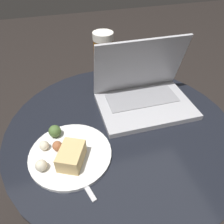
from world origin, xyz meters
TOP-DOWN VIEW (x-y plane):
  - ground_plane at (0.00, 0.00)m, footprint 6.00×6.00m
  - table at (0.00, 0.00)m, footprint 0.73×0.73m
  - laptop at (0.11, 0.09)m, footprint 0.32×0.23m
  - beer_glass at (0.01, 0.23)m, footprint 0.07×0.07m
  - snack_plate at (-0.18, -0.07)m, footprint 0.23×0.23m
  - fork at (-0.17, -0.12)m, footprint 0.06×0.17m

SIDE VIEW (x-z plane):
  - ground_plane at x=0.00m, z-range 0.00..0.00m
  - table at x=0.00m, z-range 0.11..0.64m
  - fork at x=-0.17m, z-range 0.53..0.53m
  - snack_plate at x=-0.18m, z-range 0.51..0.57m
  - laptop at x=0.11m, z-range 0.46..0.69m
  - beer_glass at x=0.01m, z-range 0.53..0.75m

